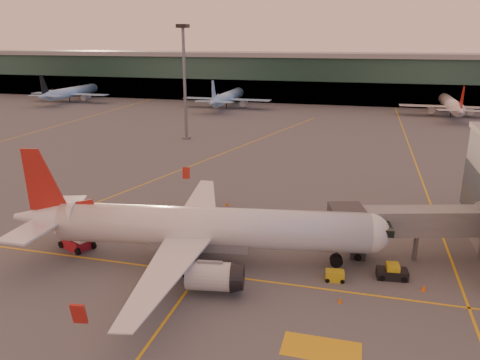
% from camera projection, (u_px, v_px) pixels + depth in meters
% --- Properties ---
extents(ground, '(600.00, 600.00, 0.00)m').
position_uv_depth(ground, '(132.00, 291.00, 43.75)').
color(ground, '#4C4F54').
rests_on(ground, ground).
extents(taxi_markings, '(100.12, 173.00, 0.01)m').
position_uv_depth(taxi_markings, '(209.00, 166.00, 86.68)').
color(taxi_markings, gold).
rests_on(taxi_markings, ground).
extents(terminal, '(400.00, 20.00, 17.60)m').
position_uv_depth(terminal, '(311.00, 77.00, 172.29)').
color(terminal, '#19382D').
rests_on(terminal, ground).
extents(mast_west_near, '(2.40, 2.40, 25.60)m').
position_uv_depth(mast_west_near, '(184.00, 74.00, 105.34)').
color(mast_west_near, slate).
rests_on(mast_west_near, ground).
extents(distant_aircraft_row, '(350.00, 34.00, 13.00)m').
position_uv_depth(distant_aircraft_row, '(335.00, 112.00, 150.18)').
color(distant_aircraft_row, '#94C5F8').
rests_on(distant_aircraft_row, ground).
extents(main_airplane, '(39.34, 35.65, 11.90)m').
position_uv_depth(main_airplane, '(199.00, 228.00, 48.25)').
color(main_airplane, silver).
rests_on(main_airplane, ground).
extents(jet_bridge, '(19.47, 8.16, 5.88)m').
position_uv_depth(jet_bridge, '(430.00, 224.00, 49.00)').
color(jet_bridge, slate).
rests_on(jet_bridge, ground).
extents(catering_truck, '(5.41, 3.83, 3.85)m').
position_uv_depth(catering_truck, '(75.00, 230.00, 52.18)').
color(catering_truck, '#AA1826').
rests_on(catering_truck, ground).
extents(gpu_cart, '(1.96, 1.33, 1.07)m').
position_uv_depth(gpu_cart, '(335.00, 276.00, 45.46)').
color(gpu_cart, gold).
rests_on(gpu_cart, ground).
extents(pushback_tug, '(3.10, 1.90, 1.52)m').
position_uv_depth(pushback_tug, '(392.00, 273.00, 45.92)').
color(pushback_tug, black).
rests_on(pushback_tug, ground).
extents(cone_nose, '(0.47, 0.47, 0.60)m').
position_uv_depth(cone_nose, '(424.00, 288.00, 43.75)').
color(cone_nose, '#E3600B').
rests_on(cone_nose, ground).
extents(cone_tail, '(0.39, 0.39, 0.49)m').
position_uv_depth(cone_tail, '(33.00, 238.00, 54.81)').
color(cone_tail, '#E3600B').
rests_on(cone_tail, ground).
extents(cone_wing_left, '(0.49, 0.49, 0.62)m').
position_uv_depth(cone_wing_left, '(227.00, 204.00, 65.88)').
color(cone_wing_left, '#E3600B').
rests_on(cone_wing_left, ground).
extents(cone_fwd, '(0.41, 0.41, 0.52)m').
position_uv_depth(cone_fwd, '(340.00, 300.00, 41.78)').
color(cone_fwd, '#E3600B').
rests_on(cone_fwd, ground).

